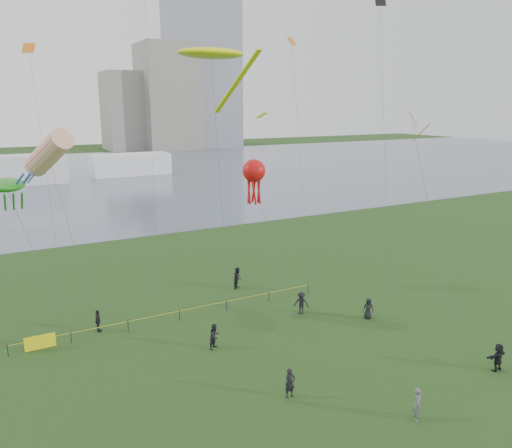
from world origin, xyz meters
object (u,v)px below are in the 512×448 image
fence (99,330)px  kite_stingray (212,54)px  kite_flyer (418,404)px  kite_octopus (254,172)px

fence → kite_stingray: size_ratio=1.17×
fence → kite_flyer: 22.04m
fence → kite_stingray: 22.21m
kite_stingray → kite_octopus: size_ratio=1.75×
fence → kite_flyer: kite_flyer is taller
kite_stingray → kite_octopus: kite_stingray is taller
kite_flyer → kite_octopus: size_ratio=0.16×
kite_stingray → kite_flyer: bearing=-88.0°
kite_flyer → kite_stingray: (-2.44, 20.42, 19.13)m
kite_flyer → kite_octopus: 23.68m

